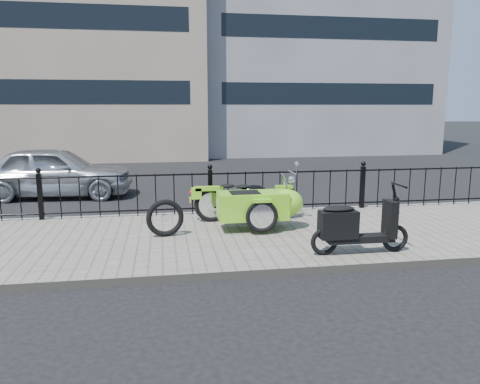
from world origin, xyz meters
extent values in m
plane|color=black|center=(0.00, 0.00, 0.00)|extent=(120.00, 120.00, 0.00)
cube|color=#686358|center=(0.00, -0.50, 0.06)|extent=(30.00, 3.80, 0.12)
cube|color=gray|center=(0.00, 1.44, 0.06)|extent=(30.00, 0.10, 0.12)
cylinder|color=black|center=(0.00, 1.30, 0.99)|extent=(14.00, 0.04, 0.04)
cylinder|color=black|center=(0.00, 1.30, 0.24)|extent=(14.00, 0.04, 0.04)
cube|color=black|center=(-3.50, 1.30, 0.60)|extent=(0.09, 0.09, 0.96)
sphere|color=black|center=(-3.50, 1.30, 1.14)|extent=(0.11, 0.11, 0.11)
cube|color=black|center=(0.00, 1.30, 0.60)|extent=(0.09, 0.09, 0.96)
sphere|color=black|center=(0.00, 1.30, 1.14)|extent=(0.11, 0.11, 0.11)
cube|color=black|center=(3.50, 1.30, 0.60)|extent=(0.09, 0.09, 0.96)
sphere|color=black|center=(3.50, 1.30, 1.14)|extent=(0.11, 0.11, 0.11)
cube|color=gray|center=(-6.00, 16.00, 6.00)|extent=(14.00, 8.00, 12.00)
cube|color=black|center=(-6.00, 12.02, 3.00)|extent=(12.50, 0.06, 1.00)
cube|color=black|center=(-6.00, 12.02, 6.00)|extent=(12.50, 0.06, 1.00)
cube|color=gray|center=(7.00, 17.00, 7.50)|extent=(12.00, 8.00, 15.00)
cube|color=black|center=(7.00, 13.02, 3.00)|extent=(10.50, 0.06, 1.00)
cube|color=black|center=(7.00, 13.02, 6.00)|extent=(10.50, 0.06, 1.00)
torus|color=black|center=(1.45, 0.55, 0.46)|extent=(0.69, 0.09, 0.69)
torus|color=black|center=(-0.05, 0.55, 0.46)|extent=(0.69, 0.09, 0.69)
torus|color=black|center=(0.75, -0.59, 0.46)|extent=(0.60, 0.08, 0.60)
cube|color=gray|center=(0.70, 0.55, 0.48)|extent=(0.34, 0.22, 0.24)
cylinder|color=black|center=(0.70, 0.55, 0.41)|extent=(1.40, 0.04, 0.04)
ellipsoid|color=black|center=(0.82, 0.55, 0.72)|extent=(0.54, 0.29, 0.26)
cylinder|color=silver|center=(1.63, 0.55, 1.08)|extent=(0.03, 0.56, 0.03)
cylinder|color=silver|center=(1.51, 0.55, 0.77)|extent=(0.25, 0.04, 0.59)
sphere|color=silver|center=(1.61, 0.55, 0.95)|extent=(0.15, 0.15, 0.15)
cube|color=#81D923|center=(1.45, 0.55, 0.79)|extent=(0.36, 0.12, 0.06)
cube|color=#81D923|center=(-0.10, 0.55, 0.80)|extent=(0.55, 0.16, 0.08)
ellipsoid|color=black|center=(0.60, 0.55, 0.82)|extent=(0.31, 0.22, 0.08)
ellipsoid|color=black|center=(0.28, 0.55, 0.84)|extent=(0.31, 0.22, 0.08)
sphere|color=red|center=(-0.45, 0.55, 0.74)|extent=(0.07, 0.07, 0.07)
cube|color=gold|center=(-0.47, 0.65, 0.56)|extent=(0.02, 0.14, 0.10)
cube|color=#81D923|center=(0.65, -0.20, 0.59)|extent=(1.30, 0.62, 0.50)
ellipsoid|color=#81D923|center=(1.30, -0.20, 0.61)|extent=(0.65, 0.60, 0.54)
cube|color=black|center=(0.50, -0.20, 0.82)|extent=(0.55, 0.43, 0.06)
cube|color=#81D923|center=(0.75, -0.59, 0.76)|extent=(0.34, 0.11, 0.06)
torus|color=black|center=(2.66, -1.89, 0.34)|extent=(0.44, 0.08, 0.44)
torus|color=black|center=(1.47, -1.89, 0.34)|extent=(0.44, 0.08, 0.44)
cube|color=black|center=(2.07, -1.89, 0.36)|extent=(1.08, 0.24, 0.11)
cube|color=black|center=(1.69, -1.89, 0.61)|extent=(0.60, 0.28, 0.43)
ellipsoid|color=black|center=(1.69, -1.89, 0.86)|extent=(0.51, 0.25, 0.10)
cube|color=black|center=(2.55, -1.89, 0.66)|extent=(0.13, 0.32, 0.60)
cylinder|color=black|center=(2.63, -1.89, 0.99)|extent=(0.17, 0.04, 0.48)
cylinder|color=black|center=(2.67, -1.89, 1.20)|extent=(0.03, 0.48, 0.03)
torus|color=black|center=(-0.99, -0.41, 0.46)|extent=(0.69, 0.20, 0.68)
imported|color=silver|center=(-3.88, 4.44, 0.69)|extent=(4.14, 1.86, 1.38)
camera|label=1|loc=(-0.99, -8.65, 2.43)|focal=35.00mm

